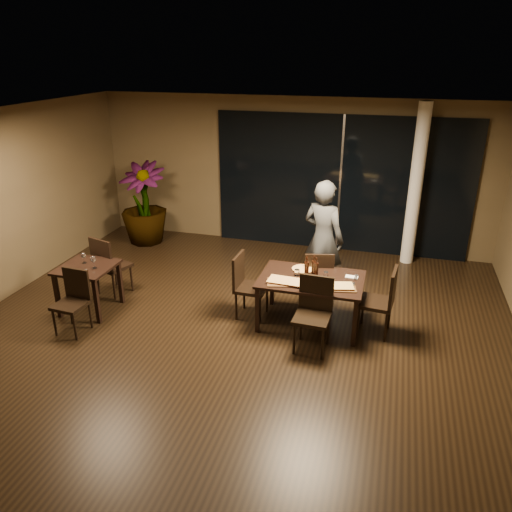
% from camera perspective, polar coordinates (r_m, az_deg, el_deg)
% --- Properties ---
extents(ground, '(8.00, 8.00, 0.00)m').
position_cam_1_polar(ground, '(7.18, -3.02, -9.70)').
color(ground, black).
rests_on(ground, ground).
extents(wall_back, '(8.00, 0.10, 3.00)m').
position_cam_1_polar(wall_back, '(10.24, 4.10, 9.45)').
color(wall_back, brown).
rests_on(wall_back, ground).
extents(wall_front, '(8.00, 0.10, 3.00)m').
position_cam_1_polar(wall_front, '(3.50, -26.96, -22.36)').
color(wall_front, brown).
rests_on(wall_front, ground).
extents(ceiling, '(8.00, 8.00, 0.04)m').
position_cam_1_polar(ceiling, '(6.11, -3.62, 14.94)').
color(ceiling, white).
rests_on(ceiling, wall_back).
extents(window_panel, '(5.00, 0.06, 2.70)m').
position_cam_1_polar(window_panel, '(10.05, 9.61, 8.04)').
color(window_panel, black).
rests_on(window_panel, ground).
extents(column, '(0.24, 0.24, 3.00)m').
position_cam_1_polar(column, '(9.67, 17.77, 7.62)').
color(column, white).
rests_on(column, ground).
extents(main_table, '(1.50, 1.00, 0.75)m').
position_cam_1_polar(main_table, '(7.32, 6.34, -3.08)').
color(main_table, black).
rests_on(main_table, ground).
extents(side_table, '(0.80, 0.80, 0.75)m').
position_cam_1_polar(side_table, '(8.12, -18.70, -1.92)').
color(side_table, black).
rests_on(side_table, ground).
extents(chair_main_far, '(0.54, 0.54, 0.97)m').
position_cam_1_polar(chair_main_far, '(7.84, 7.09, -2.37)').
color(chair_main_far, black).
rests_on(chair_main_far, ground).
extents(chair_main_near, '(0.49, 0.49, 1.02)m').
position_cam_1_polar(chair_main_near, '(6.83, 6.62, -6.08)').
color(chair_main_near, black).
rests_on(chair_main_near, ground).
extents(chair_main_left, '(0.48, 0.48, 1.00)m').
position_cam_1_polar(chair_main_left, '(7.57, -1.13, -3.03)').
color(chair_main_left, black).
rests_on(chair_main_left, ground).
extents(chair_main_right, '(0.52, 0.52, 1.03)m').
position_cam_1_polar(chair_main_right, '(7.29, 14.26, -4.71)').
color(chair_main_right, black).
rests_on(chair_main_right, ground).
extents(chair_side_far, '(0.60, 0.60, 1.03)m').
position_cam_1_polar(chair_side_far, '(8.54, -16.53, -0.79)').
color(chair_side_far, black).
rests_on(chair_side_far, ground).
extents(chair_side_near, '(0.46, 0.46, 0.93)m').
position_cam_1_polar(chair_side_near, '(7.67, -20.14, -4.48)').
color(chair_side_near, black).
rests_on(chair_side_near, ground).
extents(diner, '(0.78, 0.66, 1.95)m').
position_cam_1_polar(diner, '(8.16, 7.69, 1.94)').
color(diner, '#2E3033').
rests_on(diner, ground).
extents(potted_plant, '(0.95, 0.95, 1.70)m').
position_cam_1_polar(potted_plant, '(10.68, -12.72, 5.88)').
color(potted_plant, '#1C4617').
rests_on(potted_plant, ground).
extents(pizza_board_left, '(0.64, 0.43, 0.01)m').
position_cam_1_polar(pizza_board_left, '(7.11, 3.67, -3.04)').
color(pizza_board_left, '#452A16').
rests_on(pizza_board_left, main_table).
extents(pizza_board_right, '(0.64, 0.41, 0.01)m').
position_cam_1_polar(pizza_board_right, '(7.04, 8.94, -3.55)').
color(pizza_board_right, '#402914').
rests_on(pizza_board_right, main_table).
extents(oblong_pizza_left, '(0.56, 0.28, 0.02)m').
position_cam_1_polar(oblong_pizza_left, '(7.11, 3.68, -2.92)').
color(oblong_pizza_left, '#6A0B09').
rests_on(oblong_pizza_left, pizza_board_left).
extents(oblong_pizza_right, '(0.54, 0.35, 0.02)m').
position_cam_1_polar(oblong_pizza_right, '(7.04, 8.95, -3.43)').
color(oblong_pizza_right, '#6A1309').
rests_on(oblong_pizza_right, pizza_board_right).
extents(round_pizza, '(0.32, 0.32, 0.01)m').
position_cam_1_polar(round_pizza, '(7.55, 5.38, -1.51)').
color(round_pizza, '#A93712').
rests_on(round_pizza, main_table).
extents(bottle_a, '(0.07, 0.07, 0.30)m').
position_cam_1_polar(bottle_a, '(7.30, 5.82, -1.19)').
color(bottle_a, black).
rests_on(bottle_a, main_table).
extents(bottle_b, '(0.07, 0.07, 0.31)m').
position_cam_1_polar(bottle_b, '(7.27, 6.88, -1.31)').
color(bottle_b, black).
rests_on(bottle_b, main_table).
extents(bottle_c, '(0.06, 0.06, 0.29)m').
position_cam_1_polar(bottle_c, '(7.36, 6.63, -1.04)').
color(bottle_c, black).
rests_on(bottle_c, main_table).
extents(tumbler_left, '(0.08, 0.08, 0.09)m').
position_cam_1_polar(tumbler_left, '(7.34, 4.70, -1.89)').
color(tumbler_left, white).
rests_on(tumbler_left, main_table).
extents(tumbler_right, '(0.07, 0.07, 0.08)m').
position_cam_1_polar(tumbler_right, '(7.34, 7.98, -2.10)').
color(tumbler_right, white).
rests_on(tumbler_right, main_table).
extents(napkin_near, '(0.19, 0.13, 0.01)m').
position_cam_1_polar(napkin_near, '(7.14, 10.47, -3.29)').
color(napkin_near, silver).
rests_on(napkin_near, main_table).
extents(napkin_far, '(0.18, 0.11, 0.01)m').
position_cam_1_polar(napkin_far, '(7.40, 10.88, -2.37)').
color(napkin_far, white).
rests_on(napkin_far, main_table).
extents(wine_glass_a, '(0.07, 0.07, 0.17)m').
position_cam_1_polar(wine_glass_a, '(8.16, -19.10, -0.23)').
color(wine_glass_a, white).
rests_on(wine_glass_a, side_table).
extents(wine_glass_b, '(0.08, 0.08, 0.19)m').
position_cam_1_polar(wine_glass_b, '(7.92, -18.07, -0.71)').
color(wine_glass_b, white).
rests_on(wine_glass_b, side_table).
extents(side_napkin, '(0.19, 0.12, 0.01)m').
position_cam_1_polar(side_napkin, '(7.88, -19.52, -1.71)').
color(side_napkin, silver).
rests_on(side_napkin, side_table).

